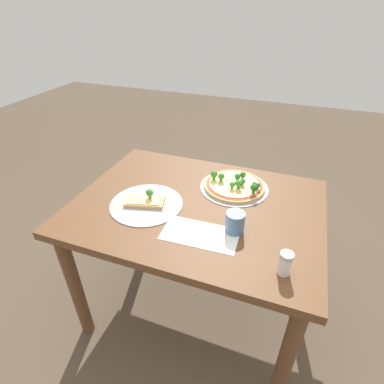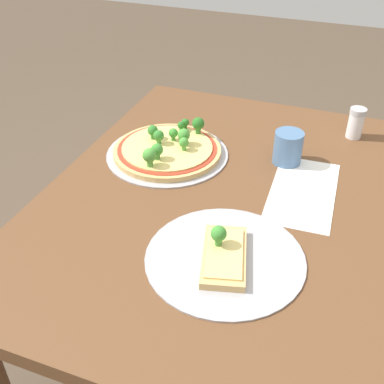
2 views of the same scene
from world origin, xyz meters
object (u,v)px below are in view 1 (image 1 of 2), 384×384
(dining_table, at_px, (197,222))
(pizza_tray_whole, at_px, (234,185))
(drinking_cup, at_px, (235,222))
(condiment_shaker, at_px, (285,263))
(pizza_tray_slice, at_px, (146,202))

(dining_table, height_order, pizza_tray_whole, pizza_tray_whole)
(dining_table, distance_m, drinking_cup, 0.27)
(pizza_tray_whole, xyz_separation_m, condiment_shaker, (0.27, -0.45, 0.03))
(condiment_shaker, bearing_deg, pizza_tray_slice, 162.49)
(condiment_shaker, bearing_deg, drinking_cup, 143.24)
(dining_table, xyz_separation_m, pizza_tray_slice, (-0.21, -0.08, 0.11))
(dining_table, relative_size, pizza_tray_whole, 3.32)
(dining_table, xyz_separation_m, drinking_cup, (0.20, -0.12, 0.14))
(dining_table, distance_m, condiment_shaker, 0.50)
(pizza_tray_whole, bearing_deg, drinking_cup, -76.61)
(pizza_tray_slice, bearing_deg, drinking_cup, -5.81)
(pizza_tray_whole, distance_m, condiment_shaker, 0.53)
(drinking_cup, relative_size, condiment_shaker, 0.99)
(pizza_tray_whole, relative_size, pizza_tray_slice, 1.01)
(pizza_tray_slice, height_order, drinking_cup, drinking_cup)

